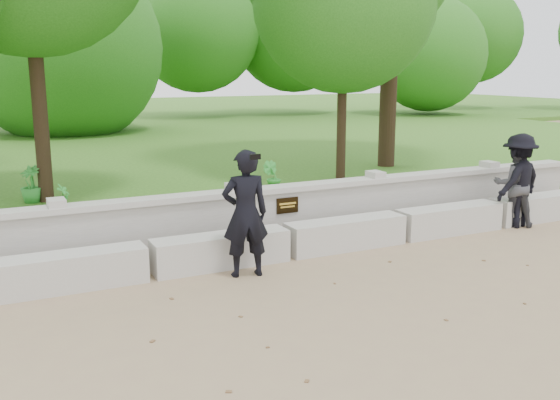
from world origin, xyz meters
The scene contains 10 objects.
ground centered at (0.00, 0.00, 0.00)m, with size 80.00×80.00×0.00m, color #8F7A58.
lawn centered at (0.00, 14.00, 0.12)m, with size 40.00×22.00×0.25m, color #30591A.
concrete_bench centered at (0.00, 1.90, 0.22)m, with size 11.90×0.45×0.45m.
parapet_wall centered at (0.00, 2.60, 0.46)m, with size 12.50×0.35×0.90m.
man_main centered at (-0.85, 1.40, 0.83)m, with size 0.66×0.60×1.67m.
visitor_left centered at (4.31, 1.80, 0.72)m, with size 0.89×0.84×1.45m.
visitor_mid centered at (4.32, 1.74, 0.80)m, with size 1.14×0.81×1.60m.
shrub_a centered at (-2.62, 5.07, 0.51)m, with size 0.27×0.18×0.52m, color green.
shrub_b centered at (1.30, 5.09, 0.57)m, with size 0.35×0.28×0.64m, color green.
shrub_d centered at (-3.02, 6.26, 0.59)m, with size 0.38×0.34×0.69m, color green.
Camera 1 is at (-3.90, -5.78, 2.66)m, focal length 40.00 mm.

